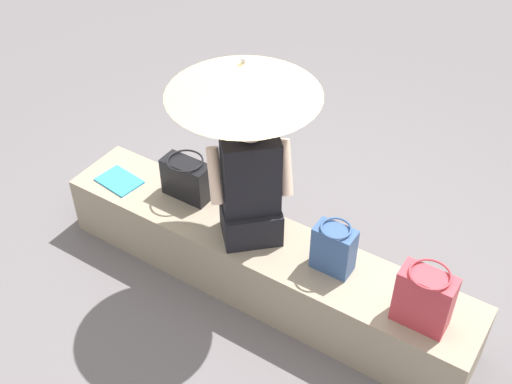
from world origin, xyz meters
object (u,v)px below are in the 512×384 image
(parasol, at_px, (244,79))
(handbag_black, at_px, (424,298))
(magazine, at_px, (119,181))
(tote_bag_canvas, at_px, (334,248))
(shoulder_bag_spare, at_px, (186,178))
(person_seated, at_px, (250,185))

(parasol, xyz_separation_m, handbag_black, (-1.14, 0.08, -0.88))
(handbag_black, height_order, magazine, handbag_black)
(parasol, distance_m, handbag_black, 1.44)
(handbag_black, bearing_deg, tote_bag_canvas, -9.36)
(handbag_black, relative_size, magazine, 1.31)
(tote_bag_canvas, distance_m, magazine, 1.55)
(handbag_black, distance_m, magazine, 2.11)
(handbag_black, relative_size, shoulder_bag_spare, 1.17)
(parasol, distance_m, magazine, 1.43)
(magazine, bearing_deg, shoulder_bag_spare, -156.18)
(person_seated, xyz_separation_m, magazine, (1.01, 0.05, -0.38))
(tote_bag_canvas, height_order, shoulder_bag_spare, tote_bag_canvas)
(parasol, bearing_deg, shoulder_bag_spare, -8.56)
(handbag_black, xyz_separation_m, magazine, (2.11, -0.02, -0.17))
(person_seated, relative_size, handbag_black, 2.45)
(shoulder_bag_spare, bearing_deg, person_seated, 171.12)
(parasol, distance_m, shoulder_bag_spare, 1.05)
(parasol, relative_size, shoulder_bag_spare, 3.77)
(handbag_black, height_order, shoulder_bag_spare, handbag_black)
(person_seated, distance_m, shoulder_bag_spare, 0.60)
(parasol, height_order, handbag_black, parasol)
(handbag_black, height_order, tote_bag_canvas, handbag_black)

